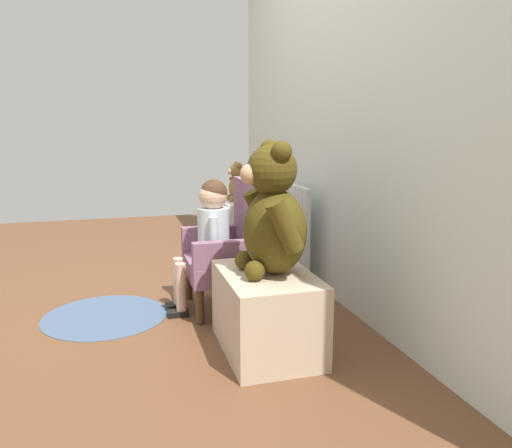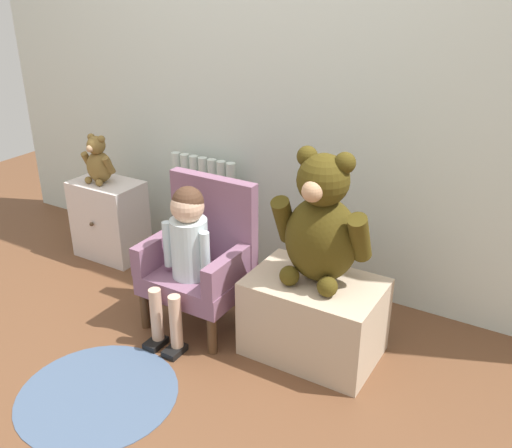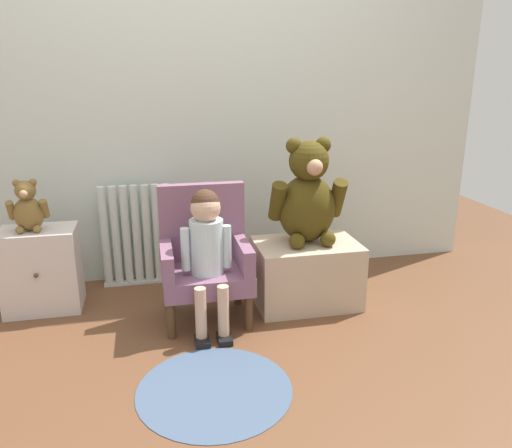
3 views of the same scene
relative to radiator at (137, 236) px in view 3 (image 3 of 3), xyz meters
name	(u,v)px [view 3 (image 3 of 3)]	position (x,y,z in m)	size (l,w,h in m)	color
ground_plane	(223,376)	(0.36, -1.11, -0.31)	(6.00, 6.00, 0.00)	brown
back_wall	(188,84)	(0.36, 0.12, 0.89)	(3.80, 0.05, 2.40)	silver
radiator	(137,236)	(0.00, 0.00, 0.00)	(0.43, 0.05, 0.63)	silver
small_dresser	(42,270)	(-0.51, -0.24, -0.08)	(0.40, 0.29, 0.46)	silver
child_armchair	(204,257)	(0.35, -0.52, 0.02)	(0.46, 0.37, 0.71)	#80566F
child_figure	(206,240)	(0.35, -0.63, 0.16)	(0.25, 0.35, 0.72)	silver
low_bench	(306,273)	(0.93, -0.48, -0.13)	(0.57, 0.39, 0.36)	#BFA88D
large_teddy_bear	(307,197)	(0.93, -0.46, 0.31)	(0.42, 0.30, 0.58)	#43370F
small_teddy_bear	(28,208)	(-0.54, -0.26, 0.28)	(0.20, 0.14, 0.28)	brown
floor_rug	(215,389)	(0.31, -1.19, -0.31)	(0.65, 0.65, 0.01)	#435671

